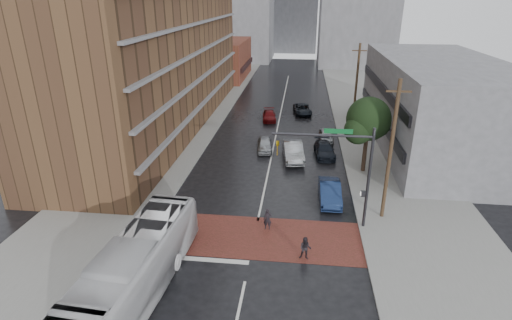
% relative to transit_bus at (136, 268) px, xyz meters
% --- Properties ---
extents(ground, '(160.00, 160.00, 0.00)m').
position_rel_transit_bus_xyz_m(ground, '(5.50, 5.56, -1.65)').
color(ground, black).
rests_on(ground, ground).
extents(crosswalk, '(14.00, 5.00, 0.02)m').
position_rel_transit_bus_xyz_m(crosswalk, '(5.50, 6.06, -1.64)').
color(crosswalk, maroon).
rests_on(crosswalk, ground).
extents(sidewalk_west, '(9.00, 90.00, 0.15)m').
position_rel_transit_bus_xyz_m(sidewalk_west, '(-6.00, 30.56, -1.57)').
color(sidewalk_west, gray).
rests_on(sidewalk_west, ground).
extents(sidewalk_east, '(9.00, 90.00, 0.15)m').
position_rel_transit_bus_xyz_m(sidewalk_east, '(17.00, 30.56, -1.57)').
color(sidewalk_east, gray).
rests_on(sidewalk_east, ground).
extents(apartment_block, '(10.00, 44.00, 28.00)m').
position_rel_transit_bus_xyz_m(apartment_block, '(-8.50, 29.56, 12.35)').
color(apartment_block, brown).
rests_on(apartment_block, ground).
extents(storefront_west, '(8.00, 16.00, 7.00)m').
position_rel_transit_bus_xyz_m(storefront_west, '(-6.50, 59.56, 1.85)').
color(storefront_west, brown).
rests_on(storefront_west, ground).
extents(building_east, '(11.00, 26.00, 9.00)m').
position_rel_transit_bus_xyz_m(building_east, '(22.00, 25.56, 2.85)').
color(building_east, gray).
rests_on(building_east, ground).
extents(distant_tower_center, '(12.00, 10.00, 24.00)m').
position_rel_transit_bus_xyz_m(distant_tower_center, '(5.50, 100.56, 10.35)').
color(distant_tower_center, gray).
rests_on(distant_tower_center, ground).
extents(street_tree, '(4.20, 4.10, 6.90)m').
position_rel_transit_bus_xyz_m(street_tree, '(14.02, 17.59, 3.08)').
color(street_tree, '#332319').
rests_on(street_tree, ground).
extents(signal_mast, '(6.50, 0.30, 7.20)m').
position_rel_transit_bus_xyz_m(signal_mast, '(11.35, 8.06, 3.08)').
color(signal_mast, '#2D2D33').
rests_on(signal_mast, ground).
extents(utility_pole_near, '(1.60, 0.26, 10.00)m').
position_rel_transit_bus_xyz_m(utility_pole_near, '(14.30, 9.56, 3.49)').
color(utility_pole_near, '#473321').
rests_on(utility_pole_near, ground).
extents(utility_pole_far, '(1.60, 0.26, 10.00)m').
position_rel_transit_bus_xyz_m(utility_pole_far, '(14.30, 29.56, 3.49)').
color(utility_pole_far, '#473321').
rests_on(utility_pole_far, ground).
extents(transit_bus, '(3.57, 12.00, 3.30)m').
position_rel_transit_bus_xyz_m(transit_bus, '(0.00, 0.00, 0.00)').
color(transit_bus, silver).
rests_on(transit_bus, ground).
extents(pedestrian_a, '(0.56, 0.37, 1.53)m').
position_rel_transit_bus_xyz_m(pedestrian_a, '(6.27, 7.13, -0.89)').
color(pedestrian_a, black).
rests_on(pedestrian_a, ground).
extents(pedestrian_b, '(0.79, 0.65, 1.48)m').
position_rel_transit_bus_xyz_m(pedestrian_b, '(8.83, 4.06, -0.91)').
color(pedestrian_b, black).
rests_on(pedestrian_b, ground).
extents(car_travel_a, '(1.93, 3.95, 1.30)m').
position_rel_transit_bus_xyz_m(car_travel_a, '(4.67, 21.91, -1.00)').
color(car_travel_a, '#9DA0A4').
rests_on(car_travel_a, ground).
extents(car_travel_b, '(2.44, 5.34, 1.70)m').
position_rel_transit_bus_xyz_m(car_travel_b, '(7.62, 19.91, -0.80)').
color(car_travel_b, '#A4A8AB').
rests_on(car_travel_b, ground).
extents(car_travel_c, '(2.09, 4.22, 1.18)m').
position_rel_transit_bus_xyz_m(car_travel_c, '(4.23, 32.69, -1.06)').
color(car_travel_c, maroon).
rests_on(car_travel_c, ground).
extents(suv_travel, '(2.73, 4.89, 1.29)m').
position_rel_transit_bus_xyz_m(suv_travel, '(8.41, 36.08, -1.00)').
color(suv_travel, black).
rests_on(suv_travel, ground).
extents(car_parked_near, '(1.67, 4.58, 1.50)m').
position_rel_transit_bus_xyz_m(car_parked_near, '(10.70, 11.69, -0.90)').
color(car_parked_near, '#16274E').
rests_on(car_parked_near, ground).
extents(car_parked_mid, '(2.22, 4.63, 1.30)m').
position_rel_transit_bus_xyz_m(car_parked_mid, '(10.70, 21.11, -1.00)').
color(car_parked_mid, black).
rests_on(car_parked_mid, ground).
extents(car_parked_far, '(1.61, 3.80, 1.28)m').
position_rel_transit_bus_xyz_m(car_parked_far, '(11.05, 25.52, -1.01)').
color(car_parked_far, '#94989B').
rests_on(car_parked_far, ground).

